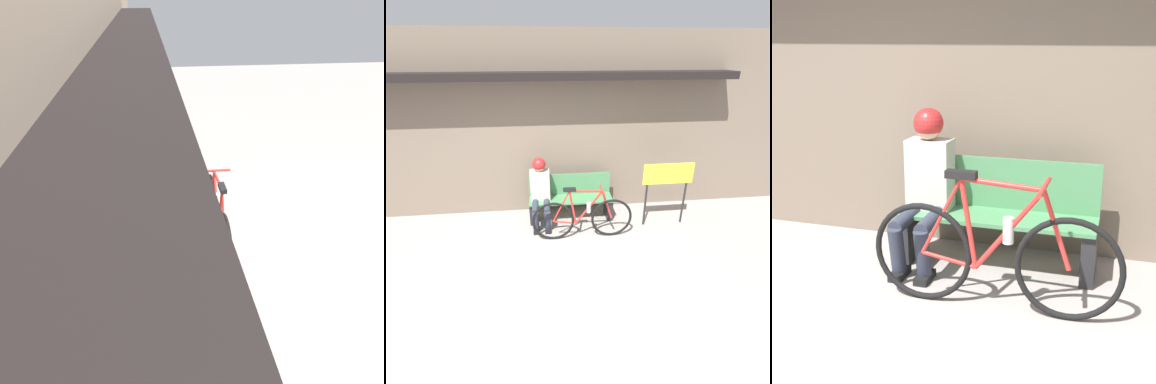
{
  "view_description": "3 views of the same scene",
  "coord_description": "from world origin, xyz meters",
  "views": [
    {
      "loc": [
        -3.16,
        2.15,
        2.9
      ],
      "look_at": [
        0.67,
        1.7,
        0.74
      ],
      "focal_mm": 35.0,
      "sensor_mm": 36.0,
      "label": 1
    },
    {
      "loc": [
        0.07,
        -2.82,
        2.88
      ],
      "look_at": [
        0.6,
        1.66,
        0.72
      ],
      "focal_mm": 28.0,
      "sensor_mm": 36.0,
      "label": 2
    },
    {
      "loc": [
        1.4,
        -1.7,
        1.75
      ],
      "look_at": [
        0.33,
        1.78,
        0.67
      ],
      "focal_mm": 50.0,
      "sensor_mm": 36.0,
      "label": 3
    }
  ],
  "objects": [
    {
      "name": "storefront_wall",
      "position": [
        0.0,
        2.52,
        1.66
      ],
      "size": [
        12.0,
        0.56,
        3.2
      ],
      "color": "#756656",
      "rests_on": "ground_plane"
    },
    {
      "name": "park_bench_near",
      "position": [
        0.51,
        2.08,
        0.38
      ],
      "size": [
        1.5,
        0.42,
        0.83
      ],
      "color": "#477F51",
      "rests_on": "ground_plane"
    },
    {
      "name": "bicycle",
      "position": [
        0.65,
        1.39,
        0.38
      ],
      "size": [
        1.66,
        0.4,
        0.93
      ],
      "color": "black",
      "rests_on": "ground_plane"
    },
    {
      "name": "person_seated",
      "position": [
        -0.03,
        1.97,
        0.69
      ],
      "size": [
        0.34,
        0.64,
        1.22
      ],
      "color": "#2D3342",
      "rests_on": "ground_plane"
    }
  ]
}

